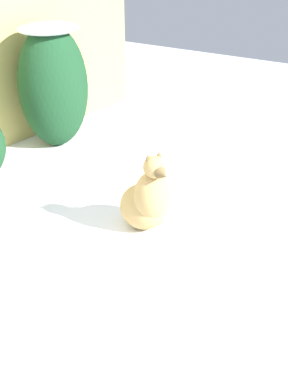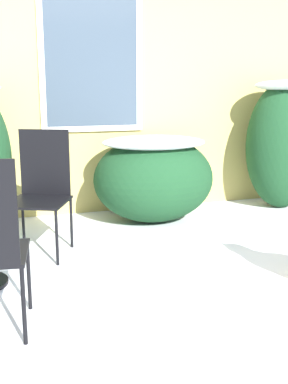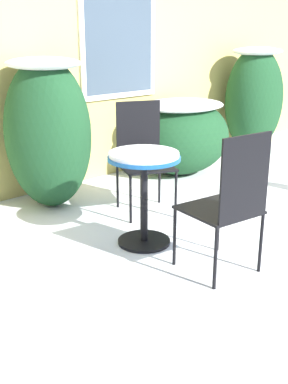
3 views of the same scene
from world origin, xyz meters
TOP-DOWN VIEW (x-y plane):
  - ground_plane at (0.00, 0.00)m, footprint 16.00×16.00m
  - house_wall at (-0.00, 2.20)m, footprint 8.00×0.10m
  - shrub_left at (-1.34, 1.73)m, footprint 0.78×0.90m
  - shrub_middle at (0.45, 1.63)m, footprint 1.25×1.04m
  - shrub_right at (2.04, 1.71)m, footprint 0.86×0.77m
  - patio_table at (-1.30, 0.44)m, footprint 0.57×0.57m
  - patio_chair_near_table at (-0.76, 1.02)m, footprint 0.62×0.62m
  - patio_chair_far_side at (-1.24, -0.33)m, footprint 0.53×0.53m

SIDE VIEW (x-z plane):
  - ground_plane at x=0.00m, z-range 0.00..0.00m
  - shrub_middle at x=0.45m, z-range 0.03..0.91m
  - patio_chair_near_table at x=-0.76m, z-range 0.04..1.06m
  - patio_chair_far_side at x=-1.24m, z-range 0.04..1.06m
  - patio_table at x=-1.30m, z-range 0.19..0.95m
  - shrub_left at x=-1.34m, z-range 0.04..1.46m
  - shrub_right at x=2.04m, z-range 0.04..1.48m
  - house_wall at x=0.00m, z-range 0.01..3.00m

